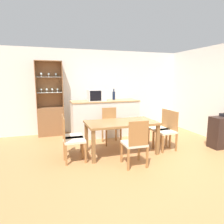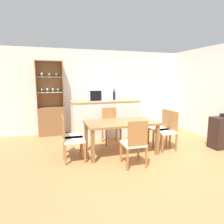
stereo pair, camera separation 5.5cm
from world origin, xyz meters
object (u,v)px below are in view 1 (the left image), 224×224
dining_chair_side_right_far (161,128)px  display_cabinet (51,115)px  dining_chair_side_left_near (72,139)px  microwave (97,95)px  side_cabinet (223,132)px  dining_table (121,125)px  dining_chair_head_near (135,143)px  wine_bottle (114,95)px  dining_chair_side_right_near (167,130)px  dining_chair_side_left_far (70,136)px  dining_chair_head_far (111,126)px

dining_chair_side_right_far → display_cabinet: bearing=51.8°
dining_chair_side_left_near → microwave: 1.94m
side_cabinet → dining_table: bearing=170.1°
dining_chair_head_near → wine_bottle: (0.36, 2.32, 0.72)m
dining_chair_side_right_near → wine_bottle: wine_bottle is taller
dining_chair_side_right_near → dining_chair_side_right_far: size_ratio=1.00×
dining_chair_side_left_far → dining_table: bearing=87.2°
dining_chair_side_left_far → dining_chair_side_right_far: 2.21m
dining_chair_side_right_near → dining_chair_head_far: (-1.10, 0.87, 0.00)m
dining_chair_side_right_far → dining_chair_side_left_near: (-2.21, -0.25, 0.00)m
dining_chair_head_near → dining_chair_side_left_near: 1.27m
display_cabinet → dining_chair_head_far: bearing=-40.9°
display_cabinet → dining_chair_side_left_near: (0.35, -2.14, -0.16)m
side_cabinet → wine_bottle: bearing=136.6°
dining_table → microwave: (-0.20, 1.42, 0.57)m
side_cabinet → dining_chair_side_right_near: bearing=167.4°
display_cabinet → side_cabinet: bearing=-31.8°
dining_chair_side_left_near → dining_chair_side_right_far: bearing=97.1°
dining_table → microwave: 1.55m
dining_table → dining_chair_head_far: 0.77m
display_cabinet → dining_table: (1.46, -2.01, 0.02)m
dining_chair_side_left_near → microwave: bearing=150.3°
wine_bottle → side_cabinet: bearing=-43.4°
dining_chair_head_far → dining_chair_side_left_near: 1.41m
dining_chair_side_left_far → dining_chair_side_right_far: (2.21, -0.00, 0.00)m
dining_chair_head_far → dining_chair_side_right_far: same height
dining_chair_head_near → dining_chair_side_left_near: (-1.10, 0.62, 0.00)m
dining_chair_head_near → wine_bottle: bearing=83.0°
dining_chair_head_near → dining_chair_side_right_far: bearing=40.2°
dining_chair_side_left_near → dining_table: bearing=97.1°
dining_chair_side_right_far → side_cabinet: bearing=-114.0°
dining_chair_side_left_far → side_cabinet: size_ratio=1.20×
display_cabinet → dining_chair_side_left_far: bearing=-79.5°
dining_table → dining_chair_head_near: size_ratio=1.71×
dining_chair_side_right_far → wine_bottle: size_ratio=2.78×
microwave → dining_chair_head_far: bearing=-73.2°
dining_chair_side_right_far → side_cabinet: dining_chair_side_right_far is taller
display_cabinet → dining_chair_head_near: bearing=-62.2°
dining_chair_side_right_near → dining_chair_side_left_far: (-2.21, 0.25, 0.00)m
display_cabinet → wine_bottle: 1.95m
dining_chair_side_left_far → microwave: microwave is taller
dining_chair_head_far → display_cabinet: bearing=-39.9°
display_cabinet → dining_table: bearing=-54.1°
dining_chair_side_right_near → side_cabinet: 1.41m
display_cabinet → side_cabinet: display_cabinet is taller
dining_chair_side_right_near → microwave: size_ratio=1.86×
side_cabinet → dining_chair_head_near: bearing=-172.7°
dining_chair_side_right_near → dining_chair_head_near: (-1.11, -0.62, 0.00)m
side_cabinet → microwave: bearing=145.3°
dining_table → wine_bottle: bearing=77.1°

